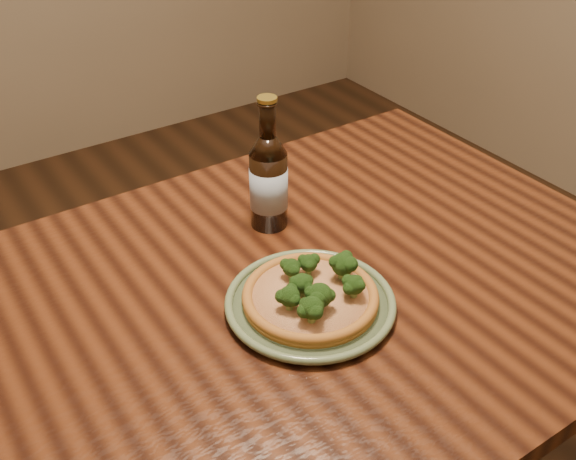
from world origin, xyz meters
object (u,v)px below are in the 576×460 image
pizza (312,295)px  beer_bottle (269,180)px  table (211,364)px  plate (310,303)px

pizza → beer_bottle: (0.08, 0.25, 0.07)m
table → beer_bottle: (0.24, 0.18, 0.19)m
pizza → beer_bottle: bearing=73.0°
plate → table: bearing=159.1°
beer_bottle → table: bearing=-144.3°
table → plate: (0.16, -0.06, 0.10)m
table → pizza: bearing=-21.4°
table → pizza: (0.16, -0.06, 0.12)m
table → plate: size_ratio=5.70×
table → plate: bearing=-20.9°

